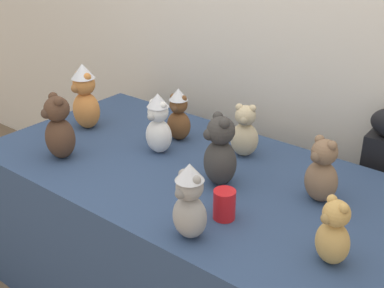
{
  "coord_description": "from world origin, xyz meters",
  "views": [
    {
      "loc": [
        1.16,
        -1.21,
        1.76
      ],
      "look_at": [
        0.0,
        0.25,
        0.86
      ],
      "focal_mm": 47.21,
      "sensor_mm": 36.0,
      "label": 1
    }
  ],
  "objects_px": {
    "teddy_bear_ginger": "(85,97)",
    "teddy_bear_sand": "(245,132)",
    "teddy_bear_cocoa": "(59,129)",
    "teddy_bear_snow": "(158,124)",
    "display_table": "(192,242)",
    "party_cup_red": "(224,204)",
    "teddy_bear_chestnut": "(179,115)",
    "teddy_bear_charcoal": "(220,152)",
    "teddy_bear_ash": "(190,202)",
    "teddy_bear_mocha": "(322,172)",
    "teddy_bear_honey": "(333,233)"
  },
  "relations": [
    {
      "from": "teddy_bear_cocoa",
      "to": "display_table",
      "type": "bearing_deg",
      "value": 43.31
    },
    {
      "from": "teddy_bear_mocha",
      "to": "teddy_bear_ash",
      "type": "bearing_deg",
      "value": -97.8
    },
    {
      "from": "display_table",
      "to": "teddy_bear_sand",
      "type": "relative_size",
      "value": 7.66
    },
    {
      "from": "teddy_bear_sand",
      "to": "teddy_bear_chestnut",
      "type": "relative_size",
      "value": 0.95
    },
    {
      "from": "teddy_bear_ash",
      "to": "teddy_bear_chestnut",
      "type": "bearing_deg",
      "value": 140.83
    },
    {
      "from": "teddy_bear_ginger",
      "to": "teddy_bear_chestnut",
      "type": "xyz_separation_m",
      "value": [
        0.45,
        0.18,
        -0.04
      ]
    },
    {
      "from": "teddy_bear_sand",
      "to": "teddy_bear_cocoa",
      "type": "distance_m",
      "value": 0.8
    },
    {
      "from": "display_table",
      "to": "party_cup_red",
      "type": "bearing_deg",
      "value": -33.76
    },
    {
      "from": "teddy_bear_honey",
      "to": "teddy_bear_mocha",
      "type": "bearing_deg",
      "value": 147.46
    },
    {
      "from": "teddy_bear_chestnut",
      "to": "teddy_bear_snow",
      "type": "height_order",
      "value": "teddy_bear_snow"
    },
    {
      "from": "teddy_bear_ash",
      "to": "teddy_bear_chestnut",
      "type": "xyz_separation_m",
      "value": [
        -0.52,
        0.57,
        -0.01
      ]
    },
    {
      "from": "teddy_bear_sand",
      "to": "teddy_bear_ash",
      "type": "height_order",
      "value": "teddy_bear_ash"
    },
    {
      "from": "party_cup_red",
      "to": "display_table",
      "type": "bearing_deg",
      "value": 146.24
    },
    {
      "from": "display_table",
      "to": "teddy_bear_ash",
      "type": "height_order",
      "value": "teddy_bear_ash"
    },
    {
      "from": "teddy_bear_mocha",
      "to": "teddy_bear_snow",
      "type": "distance_m",
      "value": 0.75
    },
    {
      "from": "display_table",
      "to": "teddy_bear_mocha",
      "type": "distance_m",
      "value": 0.73
    },
    {
      "from": "teddy_bear_ginger",
      "to": "teddy_bear_charcoal",
      "type": "bearing_deg",
      "value": 5.32
    },
    {
      "from": "teddy_bear_snow",
      "to": "teddy_bear_sand",
      "type": "bearing_deg",
      "value": 35.96
    },
    {
      "from": "teddy_bear_mocha",
      "to": "teddy_bear_honey",
      "type": "xyz_separation_m",
      "value": [
        0.19,
        -0.31,
        -0.01
      ]
    },
    {
      "from": "teddy_bear_ash",
      "to": "teddy_bear_ginger",
      "type": "bearing_deg",
      "value": 166.14
    },
    {
      "from": "teddy_bear_ash",
      "to": "teddy_bear_mocha",
      "type": "bearing_deg",
      "value": 72.08
    },
    {
      "from": "teddy_bear_ginger",
      "to": "party_cup_red",
      "type": "height_order",
      "value": "teddy_bear_ginger"
    },
    {
      "from": "teddy_bear_honey",
      "to": "teddy_bear_cocoa",
      "type": "relative_size",
      "value": 0.78
    },
    {
      "from": "teddy_bear_ginger",
      "to": "teddy_bear_chestnut",
      "type": "distance_m",
      "value": 0.48
    },
    {
      "from": "teddy_bear_chestnut",
      "to": "teddy_bear_mocha",
      "type": "bearing_deg",
      "value": -17.34
    },
    {
      "from": "teddy_bear_snow",
      "to": "teddy_bear_honey",
      "type": "relative_size",
      "value": 1.23
    },
    {
      "from": "teddy_bear_charcoal",
      "to": "teddy_bear_snow",
      "type": "bearing_deg",
      "value": -155.63
    },
    {
      "from": "party_cup_red",
      "to": "teddy_bear_ginger",
      "type": "bearing_deg",
      "value": 166.84
    },
    {
      "from": "teddy_bear_mocha",
      "to": "teddy_bear_snow",
      "type": "relative_size",
      "value": 0.93
    },
    {
      "from": "teddy_bear_snow",
      "to": "party_cup_red",
      "type": "relative_size",
      "value": 2.52
    },
    {
      "from": "teddy_bear_snow",
      "to": "teddy_bear_honey",
      "type": "bearing_deg",
      "value": -11.98
    },
    {
      "from": "teddy_bear_cocoa",
      "to": "party_cup_red",
      "type": "relative_size",
      "value": 2.64
    },
    {
      "from": "teddy_bear_sand",
      "to": "teddy_bear_cocoa",
      "type": "height_order",
      "value": "teddy_bear_cocoa"
    },
    {
      "from": "teddy_bear_sand",
      "to": "teddy_bear_cocoa",
      "type": "relative_size",
      "value": 0.83
    },
    {
      "from": "teddy_bear_ash",
      "to": "teddy_bear_sand",
      "type": "bearing_deg",
      "value": 115.36
    },
    {
      "from": "display_table",
      "to": "teddy_bear_snow",
      "type": "xyz_separation_m",
      "value": [
        -0.22,
        0.04,
        0.51
      ]
    },
    {
      "from": "teddy_bear_sand",
      "to": "teddy_bear_snow",
      "type": "bearing_deg",
      "value": -170.39
    },
    {
      "from": "display_table",
      "to": "teddy_bear_sand",
      "type": "distance_m",
      "value": 0.55
    },
    {
      "from": "teddy_bear_ginger",
      "to": "teddy_bear_snow",
      "type": "relative_size",
      "value": 1.18
    },
    {
      "from": "teddy_bear_charcoal",
      "to": "teddy_bear_snow",
      "type": "xyz_separation_m",
      "value": [
        -0.38,
        0.06,
        -0.0
      ]
    },
    {
      "from": "teddy_bear_sand",
      "to": "party_cup_red",
      "type": "xyz_separation_m",
      "value": [
        0.22,
        -0.46,
        -0.06
      ]
    },
    {
      "from": "display_table",
      "to": "teddy_bear_ginger",
      "type": "height_order",
      "value": "teddy_bear_ginger"
    },
    {
      "from": "teddy_bear_chestnut",
      "to": "teddy_bear_cocoa",
      "type": "bearing_deg",
      "value": -132.16
    },
    {
      "from": "teddy_bear_charcoal",
      "to": "teddy_bear_snow",
      "type": "height_order",
      "value": "teddy_bear_charcoal"
    },
    {
      "from": "teddy_bear_ginger",
      "to": "teddy_bear_honey",
      "type": "bearing_deg",
      "value": -0.89
    },
    {
      "from": "teddy_bear_ginger",
      "to": "teddy_bear_sand",
      "type": "relative_size",
      "value": 1.36
    },
    {
      "from": "teddy_bear_ginger",
      "to": "teddy_bear_ash",
      "type": "xyz_separation_m",
      "value": [
        0.97,
        -0.39,
        -0.03
      ]
    },
    {
      "from": "teddy_bear_ash",
      "to": "teddy_bear_cocoa",
      "type": "xyz_separation_m",
      "value": [
        -0.81,
        0.11,
        0.0
      ]
    },
    {
      "from": "teddy_bear_sand",
      "to": "teddy_bear_cocoa",
      "type": "bearing_deg",
      "value": -163.86
    },
    {
      "from": "party_cup_red",
      "to": "teddy_bear_chestnut",
      "type": "bearing_deg",
      "value": 143.42
    }
  ]
}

